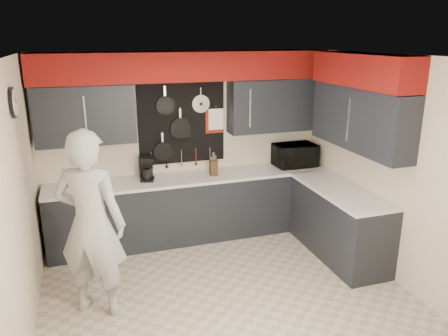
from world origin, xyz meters
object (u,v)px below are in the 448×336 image
object	(u,v)px
knife_block	(214,167)
person	(91,224)
utensil_crock	(214,169)
microwave	(295,155)
coffee_maker	(147,168)

from	to	relation	value
knife_block	person	xyz separation A→B (m)	(-1.69, -1.35, -0.05)
utensil_crock	person	size ratio (longest dim) A/B	0.07
microwave	knife_block	world-z (taller)	microwave
coffee_maker	person	size ratio (longest dim) A/B	0.17
coffee_maker	person	xyz separation A→B (m)	(-0.77, -1.43, -0.11)
knife_block	person	bearing A→B (deg)	-140.34
person	knife_block	bearing A→B (deg)	-114.55
coffee_maker	knife_block	bearing A→B (deg)	9.16
coffee_maker	utensil_crock	bearing A→B (deg)	12.62
knife_block	microwave	bearing A→B (deg)	3.37
utensil_crock	person	world-z (taller)	person
microwave	person	world-z (taller)	person
microwave	coffee_maker	xyz separation A→B (m)	(-2.19, 0.03, 0.00)
coffee_maker	microwave	bearing A→B (deg)	13.56
utensil_crock	coffee_maker	distance (m)	0.94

